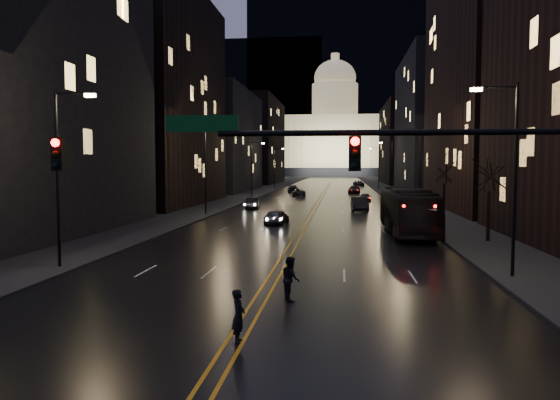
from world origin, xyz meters
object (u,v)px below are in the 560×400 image
(bus, at_px, (408,211))
(traffic_signal, at_px, (440,171))
(pedestrian_b, at_px, (291,278))
(oncoming_car_a, at_px, (277,217))
(oncoming_car_b, at_px, (253,203))
(receding_car_a, at_px, (360,204))
(pedestrian_a, at_px, (239,316))

(bus, bearing_deg, traffic_signal, -96.41)
(bus, relative_size, pedestrian_b, 7.28)
(oncoming_car_a, bearing_deg, bus, 159.35)
(traffic_signal, distance_m, bus, 26.52)
(traffic_signal, relative_size, bus, 1.37)
(traffic_signal, height_order, oncoming_car_b, traffic_signal)
(bus, bearing_deg, oncoming_car_b, 123.76)
(receding_car_a, bearing_deg, oncoming_car_a, -120.89)
(receding_car_a, bearing_deg, pedestrian_a, -99.05)
(oncoming_car_a, bearing_deg, receding_car_a, -111.56)
(traffic_signal, xyz_separation_m, pedestrian_b, (-4.72, 5.00, -4.24))
(receding_car_a, relative_size, pedestrian_b, 2.87)
(pedestrian_b, bearing_deg, traffic_signal, -154.72)
(bus, bearing_deg, pedestrian_b, -109.70)
(receding_car_a, bearing_deg, pedestrian_b, -98.37)
(pedestrian_b, bearing_deg, oncoming_car_b, -6.87)
(oncoming_car_b, relative_size, pedestrian_b, 2.45)
(traffic_signal, xyz_separation_m, oncoming_car_b, (-13.25, 48.27, -4.41))
(pedestrian_a, bearing_deg, receding_car_a, -6.59)
(receding_car_a, distance_m, pedestrian_a, 46.67)
(oncoming_car_a, xyz_separation_m, pedestrian_a, (2.62, -31.93, 0.10))
(bus, height_order, receding_car_a, bus)
(receding_car_a, height_order, pedestrian_a, receding_car_a)
(bus, bearing_deg, receding_car_a, 97.05)
(pedestrian_a, xyz_separation_m, pedestrian_b, (1.07, 5.22, 0.06))
(receding_car_a, bearing_deg, traffic_signal, -91.93)
(bus, distance_m, pedestrian_a, 27.65)
(traffic_signal, xyz_separation_m, oncoming_car_a, (-8.41, 31.71, -4.40))
(bus, distance_m, pedestrian_b, 22.35)
(oncoming_car_a, relative_size, pedestrian_b, 2.38)
(oncoming_car_a, distance_m, oncoming_car_b, 17.25)
(receding_car_a, height_order, pedestrian_b, pedestrian_b)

